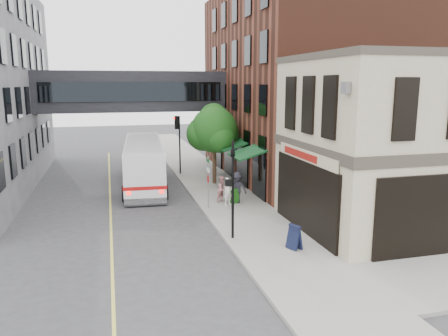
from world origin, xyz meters
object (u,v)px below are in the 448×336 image
newspaper_box (234,196)px  bus (144,161)px  pedestrian_c (237,188)px  pedestrian_a (228,191)px  sandwich_board (294,237)px  pedestrian_b (222,189)px

newspaper_box → bus: bearing=107.7°
pedestrian_c → pedestrian_a: bearing=-120.7°
pedestrian_a → newspaper_box: 0.70m
pedestrian_c → sandwich_board: 7.64m
sandwich_board → pedestrian_b: bearing=74.1°
pedestrian_c → sandwich_board: (0.29, -7.63, -0.38)m
bus → pedestrian_b: 7.40m
pedestrian_b → newspaper_box: pedestrian_b is taller
sandwich_board → bus: bearing=86.7°
pedestrian_a → sandwich_board: 7.40m
bus → pedestrian_a: (4.24, -6.90, -0.77)m
newspaper_box → sandwich_board: size_ratio=0.81×
bus → pedestrian_a: bus is taller
pedestrian_a → newspaper_box: pedestrian_a is taller
pedestrian_a → pedestrian_c: (0.63, 0.29, 0.12)m
bus → sandwich_board: 15.19m
pedestrian_b → sandwich_board: bearing=-112.8°
bus → pedestrian_c: size_ratio=6.26×
pedestrian_b → pedestrian_c: size_ratio=0.84×
pedestrian_c → sandwich_board: size_ratio=1.71×
pedestrian_a → newspaper_box: (0.48, 0.35, -0.37)m
pedestrian_a → pedestrian_c: pedestrian_c is taller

